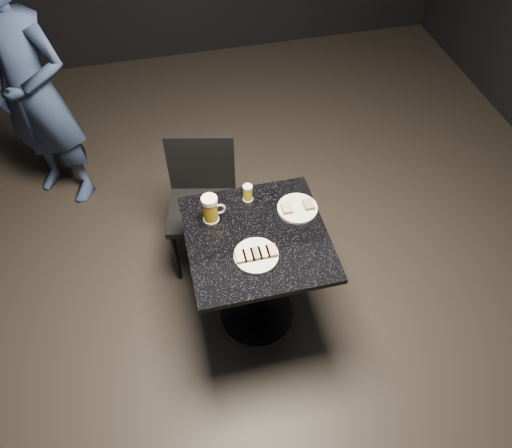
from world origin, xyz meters
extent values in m
plane|color=black|center=(0.00, 0.00, 0.00)|extent=(6.00, 6.00, 0.00)
cylinder|color=white|center=(-0.03, -0.12, 0.76)|extent=(0.22, 0.22, 0.01)
cylinder|color=white|center=(0.24, 0.13, 0.76)|extent=(0.21, 0.21, 0.01)
imported|color=navy|center=(-1.10, 1.36, 0.84)|extent=(0.73, 0.68, 1.68)
cylinder|color=black|center=(0.00, 0.00, 0.01)|extent=(0.44, 0.44, 0.03)
cylinder|color=black|center=(0.00, 0.00, 0.37)|extent=(0.10, 0.10, 0.69)
cube|color=black|center=(0.00, 0.00, 0.73)|extent=(0.70, 0.70, 0.03)
cylinder|color=white|center=(-0.20, 0.16, 0.76)|extent=(0.08, 0.08, 0.01)
cylinder|color=gold|center=(-0.20, 0.16, 0.82)|extent=(0.07, 0.07, 0.12)
cylinder|color=white|center=(-0.20, 0.16, 0.89)|extent=(0.08, 0.08, 0.03)
torus|color=silver|center=(-0.16, 0.15, 0.82)|extent=(0.07, 0.01, 0.07)
cylinder|color=silver|center=(0.01, 0.25, 0.75)|extent=(0.05, 0.05, 0.01)
cylinder|color=yellow|center=(0.01, 0.25, 0.80)|extent=(0.05, 0.05, 0.08)
cylinder|color=silver|center=(0.01, 0.25, 0.84)|extent=(0.05, 0.05, 0.01)
cube|color=black|center=(-0.22, 0.50, 0.45)|extent=(0.47, 0.47, 0.04)
cylinder|color=black|center=(-0.42, 0.37, 0.21)|extent=(0.03, 0.03, 0.43)
cylinder|color=black|center=(-0.09, 0.30, 0.21)|extent=(0.03, 0.03, 0.43)
cylinder|color=black|center=(-0.35, 0.70, 0.21)|extent=(0.03, 0.03, 0.43)
cylinder|color=black|center=(-0.02, 0.62, 0.21)|extent=(0.03, 0.03, 0.43)
cube|color=black|center=(-0.18, 0.68, 0.67)|extent=(0.39, 0.12, 0.39)
cube|color=#4C3521|center=(-0.11, -0.12, 0.77)|extent=(0.05, 0.07, 0.01)
cube|color=beige|center=(-0.11, -0.12, 0.78)|extent=(0.05, 0.07, 0.01)
cube|color=#4C3521|center=(-0.07, -0.12, 0.77)|extent=(0.05, 0.07, 0.01)
cube|color=beige|center=(-0.07, -0.12, 0.78)|extent=(0.05, 0.07, 0.01)
cube|color=#4C3521|center=(-0.03, -0.12, 0.77)|extent=(0.05, 0.07, 0.01)
cube|color=#8C7251|center=(-0.03, -0.12, 0.78)|extent=(0.05, 0.07, 0.01)
cube|color=#4C3521|center=(0.01, -0.12, 0.77)|extent=(0.05, 0.07, 0.01)
cube|color=#D1D184|center=(0.01, -0.12, 0.78)|extent=(0.05, 0.07, 0.01)
cube|color=#4C3521|center=(0.04, -0.12, 0.77)|extent=(0.05, 0.07, 0.01)
cube|color=tan|center=(0.04, -0.12, 0.78)|extent=(0.05, 0.07, 0.01)
cube|color=#4C3521|center=(0.19, 0.13, 0.77)|extent=(0.05, 0.07, 0.01)
cube|color=tan|center=(0.19, 0.13, 0.78)|extent=(0.05, 0.07, 0.01)
cube|color=#4C3521|center=(0.30, 0.13, 0.77)|extent=(0.05, 0.07, 0.01)
cube|color=#8C7251|center=(0.30, 0.13, 0.78)|extent=(0.05, 0.07, 0.01)
camera|label=1|loc=(-0.36, -1.50, 2.67)|focal=35.00mm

